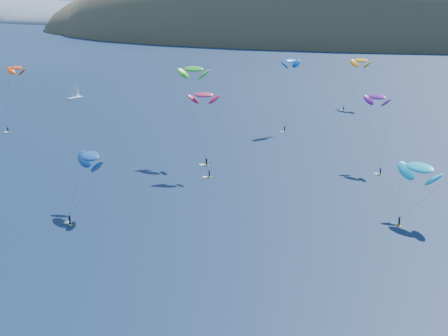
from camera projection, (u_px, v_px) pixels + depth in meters
The scene contains 11 objects.
island at pixel (376, 48), 585.13m from camera, with size 730.00×300.00×210.00m.
headland at pixel (21, 21), 867.44m from camera, with size 460.00×250.00×60.00m.
sailboat at pixel (75, 97), 268.21m from camera, with size 8.42×8.06×10.07m.
kitesurfer_1 at pixel (16, 68), 209.13m from camera, with size 8.60×10.77×22.86m.
kitesurfer_3 at pixel (193, 69), 173.06m from camera, with size 11.47×11.48×27.64m.
kitesurfer_4 at pixel (291, 61), 207.63m from camera, with size 7.84×9.78×25.48m.
kitesurfer_5 at pixel (420, 168), 129.37m from camera, with size 11.02×11.21×14.27m.
kitesurfer_6 at pixel (378, 97), 166.14m from camera, with size 8.40×12.89×21.02m.
kitesurfer_9 at pixel (204, 95), 160.59m from camera, with size 8.30×8.43×22.55m.
kitesurfer_10 at pixel (90, 156), 134.48m from camera, with size 10.59×15.58×15.06m.
kitesurfer_11 at pixel (361, 60), 247.90m from camera, with size 10.99×17.10×21.09m.
Camera 1 is at (40.43, -47.69, 48.24)m, focal length 50.00 mm.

